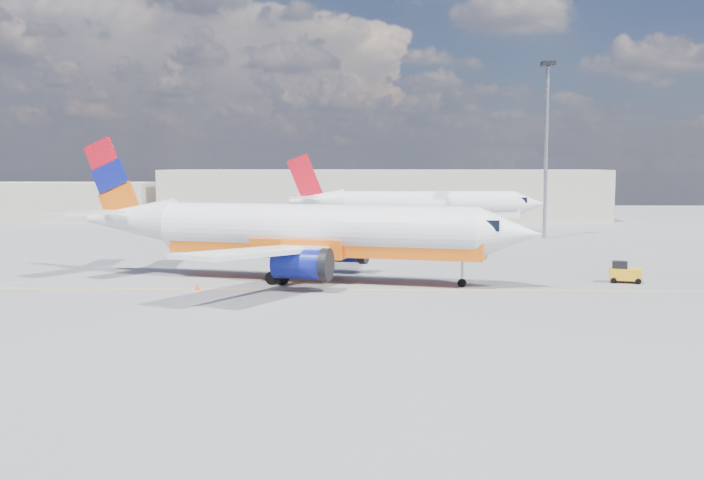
{
  "coord_description": "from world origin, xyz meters",
  "views": [
    {
      "loc": [
        3.77,
        -51.62,
        8.77
      ],
      "look_at": [
        2.13,
        3.3,
        3.5
      ],
      "focal_mm": 40.0,
      "sensor_mm": 36.0,
      "label": 1
    }
  ],
  "objects_px": {
    "main_jet": "(302,232)",
    "traffic_cone": "(197,287)",
    "gse_tug": "(624,273)",
    "second_jet": "(421,206)"
  },
  "relations": [
    {
      "from": "main_jet",
      "to": "second_jet",
      "type": "xyz_separation_m",
      "value": [
        11.51,
        43.8,
        -0.29
      ]
    },
    {
      "from": "main_jet",
      "to": "second_jet",
      "type": "bearing_deg",
      "value": 89.62
    },
    {
      "from": "second_jet",
      "to": "gse_tug",
      "type": "bearing_deg",
      "value": -76.84
    },
    {
      "from": "gse_tug",
      "to": "traffic_cone",
      "type": "relative_size",
      "value": 4.2
    },
    {
      "from": "main_jet",
      "to": "gse_tug",
      "type": "xyz_separation_m",
      "value": [
        24.15,
        -0.48,
        -2.96
      ]
    },
    {
      "from": "main_jet",
      "to": "traffic_cone",
      "type": "bearing_deg",
      "value": -127.63
    },
    {
      "from": "second_jet",
      "to": "gse_tug",
      "type": "relative_size",
      "value": 13.76
    },
    {
      "from": "gse_tug",
      "to": "traffic_cone",
      "type": "distance_m",
      "value": 31.41
    },
    {
      "from": "main_jet",
      "to": "gse_tug",
      "type": "bearing_deg",
      "value": 13.2
    },
    {
      "from": "main_jet",
      "to": "traffic_cone",
      "type": "distance_m",
      "value": 9.37
    }
  ]
}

